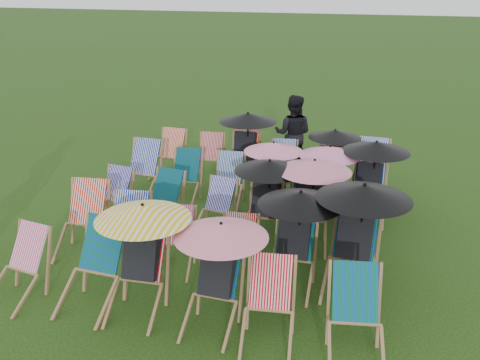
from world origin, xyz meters
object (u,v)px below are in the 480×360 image
(deckchair_5, at_px, (357,320))
(deckchair_29, at_px, (370,170))
(person_rear, at_px, (293,134))
(deckchair_0, at_px, (16,267))

(deckchair_5, xyz_separation_m, deckchair_29, (-0.10, 4.63, 0.03))
(deckchair_5, distance_m, person_rear, 5.81)
(deckchair_0, distance_m, deckchair_29, 6.17)
(deckchair_5, relative_size, deckchair_29, 0.95)
(deckchair_0, relative_size, deckchair_29, 0.89)
(deckchair_5, height_order, person_rear, person_rear)
(deckchair_0, height_order, deckchair_29, deckchair_29)
(deckchair_5, bearing_deg, deckchair_29, 81.07)
(deckchair_0, relative_size, person_rear, 0.55)
(deckchair_5, bearing_deg, deckchair_0, 169.87)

